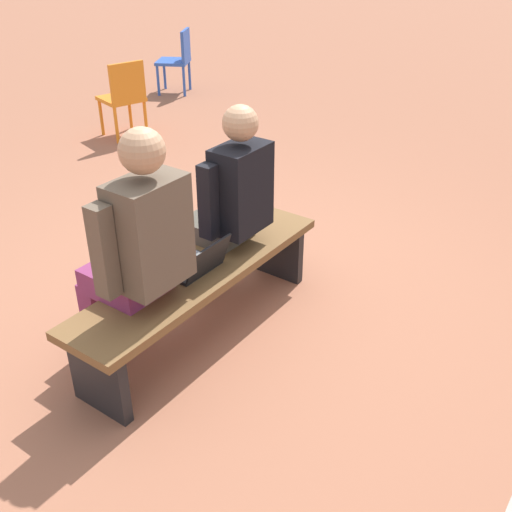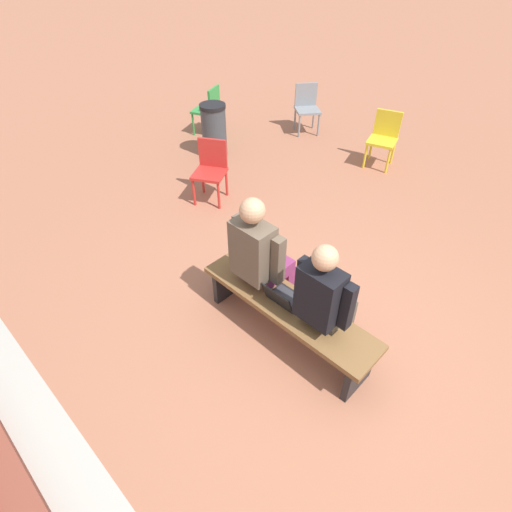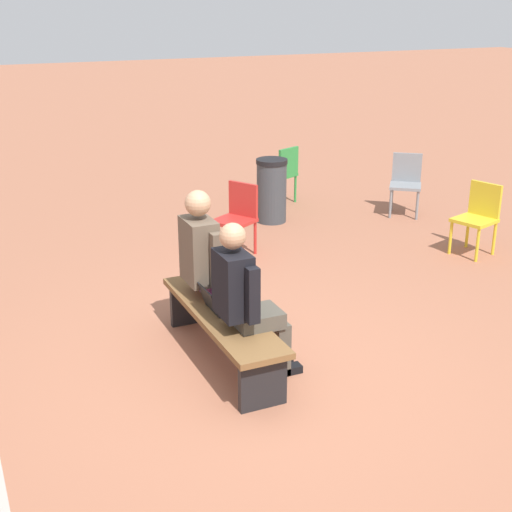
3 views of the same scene
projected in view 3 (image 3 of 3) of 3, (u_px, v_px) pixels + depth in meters
name	position (u px, v px, depth m)	size (l,w,h in m)	color
ground_plane	(248.00, 380.00, 5.69)	(60.00, 60.00, 0.00)	#9E6047
bench	(222.00, 322.00, 5.89)	(1.80, 0.44, 0.45)	brown
person_student	(246.00, 297.00, 5.50)	(0.52, 0.66, 1.31)	#4C473D
person_adult	(212.00, 262.00, 6.12)	(0.57, 0.72, 1.39)	#7F2D5B
laptop	(218.00, 304.00, 5.87)	(0.32, 0.29, 0.21)	black
plastic_chair_mid_courtyard	(479.00, 214.00, 8.36)	(0.53, 0.53, 0.84)	gold
plastic_chair_far_left	(238.00, 214.00, 8.35)	(0.57, 0.57, 0.84)	red
plastic_chair_foreground	(406.00, 180.00, 9.90)	(0.59, 0.59, 0.84)	gray
plastic_chair_near_bench_left	(282.00, 171.00, 10.40)	(0.55, 0.55, 0.84)	#2D893D
litter_bin	(272.00, 190.00, 9.57)	(0.42, 0.42, 0.86)	#383D42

